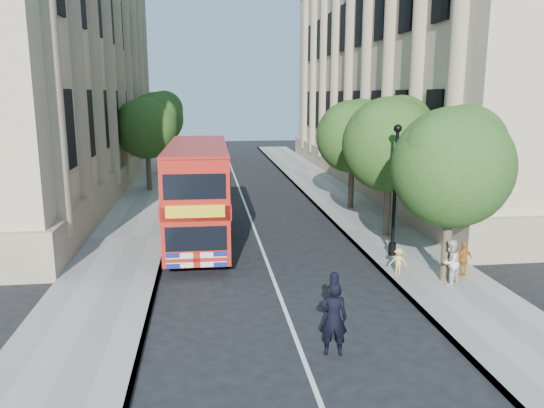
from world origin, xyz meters
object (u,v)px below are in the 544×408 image
object	(u,v)px
woman_pedestrian	(450,262)
lamp_post	(395,196)
box_van	(193,207)
police_constable	(333,319)
double_decker_bus	(198,191)

from	to	relation	value
woman_pedestrian	lamp_post	bearing A→B (deg)	-112.50
box_van	police_constable	xyz separation A→B (m)	(3.66, -12.03, -0.38)
police_constable	double_decker_bus	bearing A→B (deg)	-63.87
lamp_post	double_decker_bus	xyz separation A→B (m)	(-7.60, 3.02, -0.16)
lamp_post	police_constable	xyz separation A→B (m)	(-4.23, -7.49, -1.55)
police_constable	box_van	bearing A→B (deg)	-64.73
double_decker_bus	woman_pedestrian	world-z (taller)	double_decker_bus
double_decker_bus	police_constable	xyz separation A→B (m)	(3.37, -10.51, -1.39)
woman_pedestrian	police_constable	bearing A→B (deg)	4.00
box_van	woman_pedestrian	bearing A→B (deg)	-47.81
box_van	woman_pedestrian	xyz separation A→B (m)	(8.66, -7.97, -0.45)
lamp_post	box_van	size ratio (longest dim) A/B	1.05
box_van	woman_pedestrian	world-z (taller)	box_van
box_van	double_decker_bus	bearing A→B (deg)	-84.40
box_van	police_constable	size ratio (longest dim) A/B	2.58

